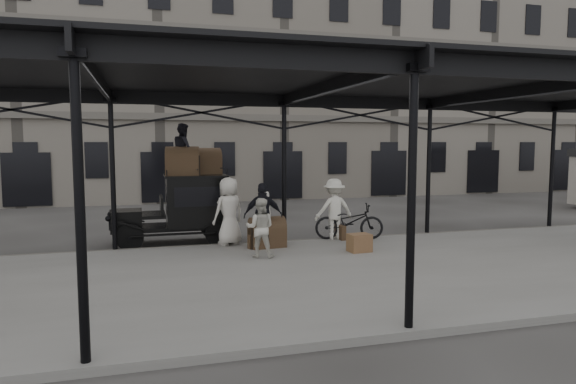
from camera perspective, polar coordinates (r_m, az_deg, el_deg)
name	(u,v)px	position (r m, az deg, el deg)	size (l,w,h in m)	color
ground	(303,259)	(14.18, 1.73, -7.46)	(120.00, 120.00, 0.00)	#383533
platform	(329,274)	(12.33, 4.56, -9.12)	(28.00, 8.00, 0.15)	slate
canopy	(326,82)	(12.27, 4.26, 12.11)	(22.50, 9.00, 4.74)	black
building_frontage	(214,78)	(31.68, -8.28, 12.41)	(64.00, 8.00, 14.00)	slate
taxi	(185,206)	(16.45, -11.32, -1.50)	(3.65, 1.55, 2.18)	black
porter_left	(264,217)	(15.54, -2.69, -2.78)	(0.58, 0.38, 1.58)	silver
porter_midleft	(260,228)	(13.60, -3.12, -3.99)	(0.77, 0.60, 1.58)	beige
porter_centre	(229,211)	(15.30, -6.59, -2.13)	(0.98, 0.64, 2.01)	beige
porter_official	(263,216)	(14.67, -2.78, -2.67)	(1.11, 0.46, 1.89)	black
porter_right	(334,209)	(16.17, 5.13, -1.89)	(1.23, 0.71, 1.91)	silver
bicycle	(349,221)	(16.24, 6.81, -3.27)	(0.75, 2.14, 1.12)	black
porter_roof	(184,149)	(16.23, -11.52, 4.69)	(0.78, 0.61, 1.60)	black
steamer_trunk_roof_near	(183,163)	(16.09, -11.63, 3.14)	(1.00, 0.61, 0.73)	#462E20
steamer_trunk_roof_far	(205,163)	(16.61, -9.16, 3.18)	(0.94, 0.58, 0.69)	#462E20
steamer_trunk_platform	(267,234)	(14.98, -2.34, -4.73)	(1.01, 0.62, 0.74)	#462E20
wicker_hamper	(359,243)	(14.50, 7.94, -5.61)	(0.60, 0.45, 0.50)	brown
suitcase_upright	(340,232)	(16.29, 5.82, -4.44)	(0.15, 0.60, 0.45)	#462E20
suitcase_flat	(258,241)	(14.89, -3.39, -5.46)	(0.60, 0.15, 0.40)	#462E20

